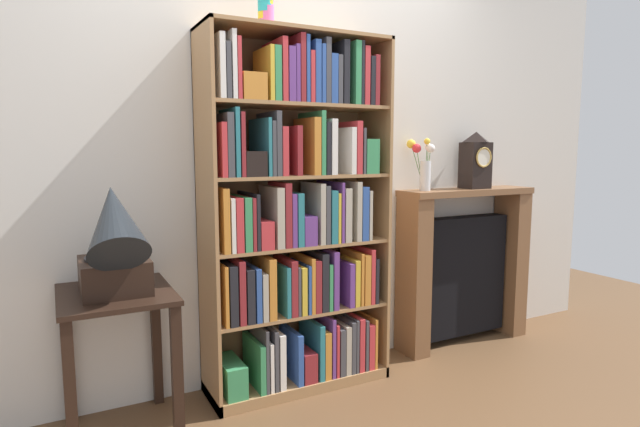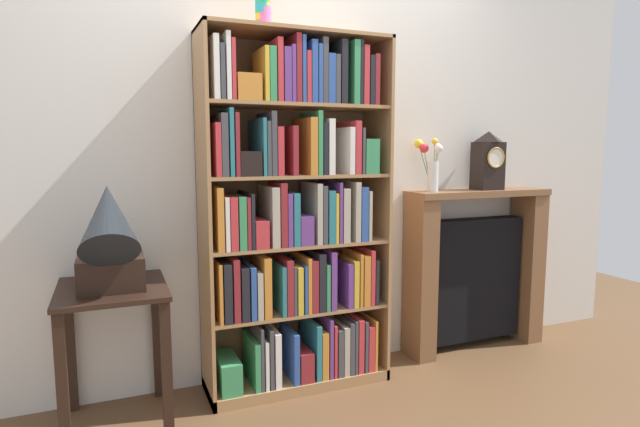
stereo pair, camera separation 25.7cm
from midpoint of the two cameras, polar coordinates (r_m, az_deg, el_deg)
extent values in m
cube|color=brown|center=(2.92, -4.01, -19.49)|extent=(7.69, 6.40, 0.02)
cube|color=silver|center=(3.00, -4.03, 8.04)|extent=(4.69, 0.08, 2.69)
cube|color=#A87A4C|center=(2.61, -15.24, -0.86)|extent=(0.02, 0.35, 1.89)
cube|color=#A87A4C|center=(2.98, 3.44, 0.33)|extent=(0.02, 0.35, 1.89)
cube|color=brown|center=(2.91, -6.56, 0.15)|extent=(0.99, 0.01, 1.89)
cube|color=#A87A4C|center=(2.80, -5.52, 19.20)|extent=(0.99, 0.35, 0.02)
cube|color=#A87A4C|center=(3.01, -5.08, -17.78)|extent=(0.99, 0.35, 0.06)
cube|color=#388E56|center=(2.82, -12.64, -17.21)|extent=(0.11, 0.26, 0.17)
cube|color=#388E56|center=(2.85, -10.02, -15.96)|extent=(0.03, 0.28, 0.25)
cube|color=#424247|center=(2.84, -9.56, -15.16)|extent=(0.02, 0.29, 0.33)
cube|color=white|center=(2.85, -8.94, -15.89)|extent=(0.02, 0.25, 0.26)
cube|color=#424247|center=(2.86, -8.57, -15.14)|extent=(0.02, 0.28, 0.32)
cube|color=white|center=(2.86, -7.81, -15.35)|extent=(0.03, 0.26, 0.29)
cube|color=#2D519E|center=(2.90, -5.87, -15.22)|extent=(0.03, 0.26, 0.27)
cube|color=maroon|center=(2.92, -4.50, -16.25)|extent=(0.08, 0.21, 0.16)
cube|color=teal|center=(2.94, -3.53, -14.54)|extent=(0.03, 0.27, 0.30)
cube|color=orange|center=(2.97, -2.96, -14.73)|extent=(0.04, 0.29, 0.26)
cube|color=#663884|center=(2.97, -2.22, -14.10)|extent=(0.02, 0.27, 0.33)
cube|color=#C63338|center=(2.98, -1.71, -14.39)|extent=(0.02, 0.25, 0.29)
cube|color=#424247|center=(2.99, -1.08, -14.61)|extent=(0.03, 0.24, 0.26)
cube|color=#B2A893|center=(3.01, -0.53, -14.34)|extent=(0.03, 0.26, 0.27)
cube|color=#424247|center=(3.02, 0.08, -14.09)|extent=(0.03, 0.25, 0.29)
cube|color=#424247|center=(3.04, 0.31, -13.81)|extent=(0.02, 0.29, 0.30)
cube|color=#C63338|center=(3.04, 1.04, -13.84)|extent=(0.03, 0.24, 0.30)
cube|color=#424247|center=(3.08, 1.34, -13.68)|extent=(0.02, 0.30, 0.29)
cube|color=#C63338|center=(3.07, 2.17, -14.04)|extent=(0.04, 0.23, 0.26)
cube|color=orange|center=(3.09, 2.46, -13.59)|extent=(0.02, 0.27, 0.29)
cube|color=#A87A4C|center=(2.87, -5.17, -10.48)|extent=(0.96, 0.33, 0.02)
cube|color=orange|center=(2.67, -13.88, -8.46)|extent=(0.02, 0.27, 0.30)
cube|color=black|center=(2.68, -13.18, -8.36)|extent=(0.04, 0.29, 0.30)
cube|color=maroon|center=(2.68, -12.24, -8.11)|extent=(0.03, 0.27, 0.32)
cube|color=black|center=(2.71, -11.38, -8.46)|extent=(0.04, 0.29, 0.27)
cube|color=#2D519E|center=(2.72, -10.56, -8.36)|extent=(0.03, 0.29, 0.27)
cube|color=#B2A893|center=(2.71, -9.69, -8.72)|extent=(0.03, 0.24, 0.24)
cube|color=orange|center=(2.72, -8.95, -7.88)|extent=(0.04, 0.26, 0.31)
cube|color=teal|center=(2.76, -7.24, -8.21)|extent=(0.02, 0.26, 0.26)
cube|color=maroon|center=(2.76, -6.55, -7.87)|extent=(0.04, 0.25, 0.29)
cube|color=#424247|center=(2.80, -6.22, -8.02)|extent=(0.02, 0.30, 0.26)
cube|color=gold|center=(2.78, -5.41, -8.18)|extent=(0.03, 0.23, 0.25)
cube|color=#2D519E|center=(2.79, -4.94, -8.02)|extent=(0.02, 0.24, 0.26)
cube|color=orange|center=(2.81, -4.65, -7.51)|extent=(0.02, 0.29, 0.29)
cube|color=maroon|center=(2.80, -3.84, -7.71)|extent=(0.03, 0.23, 0.28)
cube|color=black|center=(2.84, -3.37, -7.16)|extent=(0.04, 0.30, 0.31)
cube|color=#388E56|center=(2.85, -2.55, -7.76)|extent=(0.02, 0.25, 0.25)
cube|color=#663884|center=(2.87, -2.12, -6.98)|extent=(0.03, 0.29, 0.32)
cube|color=#663884|center=(2.90, -0.17, -7.56)|extent=(0.03, 0.25, 0.24)
cube|color=gold|center=(2.94, 0.19, -7.22)|extent=(0.03, 0.30, 0.26)
cube|color=orange|center=(2.92, 1.01, -6.97)|extent=(0.02, 0.24, 0.29)
cube|color=orange|center=(2.94, 1.58, -6.99)|extent=(0.04, 0.24, 0.28)
cube|color=#C63338|center=(2.98, 1.89, -6.53)|extent=(0.02, 0.30, 0.31)
cube|color=black|center=(2.99, 2.40, -6.99)|extent=(0.02, 0.29, 0.25)
cube|color=#A87A4C|center=(2.78, -5.25, -3.33)|extent=(0.96, 0.33, 0.02)
cube|color=orange|center=(2.60, -13.98, -0.58)|extent=(0.03, 0.28, 0.31)
cube|color=white|center=(2.59, -13.18, -1.09)|extent=(0.02, 0.24, 0.26)
cube|color=#C63338|center=(2.62, -12.61, -0.99)|extent=(0.04, 0.29, 0.26)
cube|color=#388E56|center=(2.63, -11.67, -0.95)|extent=(0.04, 0.27, 0.26)
cube|color=maroon|center=(2.65, -11.11, -0.90)|extent=(0.02, 0.30, 0.26)
cube|color=black|center=(2.65, -10.68, -0.70)|extent=(0.02, 0.30, 0.28)
cube|color=#C63338|center=(2.63, -9.38, -2.23)|extent=(0.07, 0.20, 0.14)
cube|color=#B2A893|center=(2.67, -8.16, -0.30)|extent=(0.04, 0.26, 0.31)
cube|color=maroon|center=(2.67, -7.24, -0.05)|extent=(0.03, 0.24, 0.33)
cube|color=#663884|center=(2.71, -6.80, -0.51)|extent=(0.02, 0.30, 0.27)
cube|color=teal|center=(2.70, -5.88, -0.53)|extent=(0.03, 0.24, 0.27)
cube|color=#663884|center=(2.74, -4.87, -1.66)|extent=(0.07, 0.26, 0.15)
cube|color=#B2A893|center=(2.75, -3.48, 0.12)|extent=(0.03, 0.25, 0.32)
cube|color=#424247|center=(2.78, -3.13, 0.08)|extent=(0.02, 0.30, 0.31)
cube|color=teal|center=(2.78, -2.19, -0.19)|extent=(0.04, 0.25, 0.28)
cube|color=gold|center=(2.79, -1.63, -0.31)|extent=(0.02, 0.24, 0.27)
cube|color=#663884|center=(2.82, -1.48, 0.33)|extent=(0.02, 0.30, 0.32)
cube|color=#B2A893|center=(2.82, -0.73, 0.02)|extent=(0.04, 0.27, 0.29)
cube|color=#B2A893|center=(2.85, 0.51, 0.41)|extent=(0.03, 0.26, 0.32)
cube|color=#2D519E|center=(2.86, 1.25, 0.16)|extent=(0.04, 0.25, 0.29)
cube|color=#B2A893|center=(2.90, 1.69, 0.01)|extent=(0.02, 0.28, 0.27)
cube|color=#A87A4C|center=(2.74, -5.34, 4.17)|extent=(0.96, 0.33, 0.02)
cube|color=#C63338|center=(2.57, -14.26, 6.85)|extent=(0.03, 0.27, 0.26)
cube|color=#424247|center=(2.58, -13.59, 7.37)|extent=(0.03, 0.27, 0.30)
cube|color=teal|center=(2.59, -12.85, 7.67)|extent=(0.02, 0.27, 0.33)
cube|color=maroon|center=(2.58, -12.18, 7.45)|extent=(0.02, 0.24, 0.31)
cube|color=black|center=(2.61, -10.82, 5.47)|extent=(0.11, 0.26, 0.12)
cube|color=teal|center=(2.64, -9.47, 7.26)|extent=(0.02, 0.28, 0.28)
cube|color=#424247|center=(2.63, -8.89, 7.11)|extent=(0.02, 0.25, 0.27)
cube|color=#424247|center=(2.65, -8.48, 7.64)|extent=(0.03, 0.28, 0.32)
cube|color=#C63338|center=(2.66, -7.76, 6.85)|extent=(0.03, 0.27, 0.24)
cube|color=maroon|center=(2.70, -6.31, 6.94)|extent=(0.03, 0.30, 0.25)
cube|color=orange|center=(2.72, -4.19, 7.43)|extent=(0.04, 0.25, 0.29)
cube|color=#388E56|center=(2.75, -3.65, 7.78)|extent=(0.02, 0.28, 0.33)
cube|color=black|center=(2.74, -2.95, 7.20)|extent=(0.02, 0.26, 0.27)
cube|color=white|center=(2.76, -2.32, 7.38)|extent=(0.03, 0.26, 0.29)
cube|color=white|center=(2.83, -0.34, 6.97)|extent=(0.03, 0.29, 0.25)
cube|color=#C63338|center=(2.83, 0.47, 7.31)|extent=(0.03, 0.26, 0.28)
cube|color=#424247|center=(2.84, 1.02, 6.94)|extent=(0.02, 0.26, 0.24)
cube|color=#388E56|center=(2.86, 2.02, 6.37)|extent=(0.08, 0.25, 0.19)
cube|color=#A87A4C|center=(2.74, -5.43, 11.76)|extent=(0.96, 0.33, 0.02)
cube|color=white|center=(2.59, -14.48, 15.32)|extent=(0.03, 0.26, 0.29)
cube|color=#424247|center=(2.60, -13.82, 14.89)|extent=(0.02, 0.25, 0.25)
cube|color=white|center=(2.60, -13.20, 15.51)|extent=(0.02, 0.25, 0.31)
cube|color=#C63338|center=(2.62, -12.76, 15.14)|extent=(0.02, 0.28, 0.28)
cube|color=orange|center=(2.61, -10.93, 13.51)|extent=(0.12, 0.24, 0.13)
cube|color=gold|center=(2.65, -9.15, 14.90)|extent=(0.02, 0.24, 0.26)
cube|color=#388E56|center=(2.67, -8.62, 14.83)|extent=(0.03, 0.27, 0.26)
cube|color=#C63338|center=(2.69, -7.89, 15.26)|extent=(0.03, 0.28, 0.30)
cube|color=#663884|center=(2.71, -7.15, 14.78)|extent=(0.04, 0.29, 0.26)
cube|color=#663884|center=(2.72, -6.51, 14.89)|extent=(0.02, 0.29, 0.27)
cube|color=maroon|center=(2.73, -5.96, 15.46)|extent=(0.03, 0.28, 0.33)
cube|color=#2D519E|center=(2.74, -5.44, 15.36)|extent=(0.02, 0.29, 0.32)
cube|color=#C63338|center=(2.72, -4.69, 14.66)|extent=(0.02, 0.23, 0.25)
cube|color=#2D519E|center=(2.77, -4.38, 15.11)|extent=(0.03, 0.30, 0.31)
cube|color=#2D519E|center=(2.75, -3.45, 14.99)|extent=(0.02, 0.23, 0.29)
cube|color=#424247|center=(2.78, -3.12, 15.26)|extent=(0.03, 0.27, 0.32)
cube|color=#2D519E|center=(2.79, -2.49, 14.43)|extent=(0.04, 0.28, 0.25)
cube|color=#424247|center=(2.81, -1.89, 14.35)|extent=(0.03, 0.29, 0.24)
cube|color=black|center=(2.81, -0.94, 15.16)|extent=(0.03, 0.24, 0.32)
cube|color=#388E56|center=(2.84, 0.32, 15.09)|extent=(0.03, 0.25, 0.32)
cube|color=black|center=(2.88, 0.56, 15.00)|extent=(0.02, 0.30, 0.32)
cube|color=#C63338|center=(2.89, 1.06, 14.73)|extent=(0.03, 0.30, 0.30)
cube|color=black|center=(2.90, 1.81, 14.24)|extent=(0.03, 0.28, 0.25)
cube|color=maroon|center=(2.92, 2.20, 14.26)|extent=(0.03, 0.30, 0.26)
cylinder|color=pink|center=(2.71, -8.88, 20.78)|extent=(0.08, 0.08, 0.09)
cylinder|color=green|center=(2.71, -8.90, 21.11)|extent=(0.08, 0.08, 0.09)
cylinder|color=yellow|center=(2.72, -8.96, 21.47)|extent=(0.08, 0.08, 0.09)
cylinder|color=pink|center=(2.72, -8.92, 21.81)|extent=(0.08, 0.08, 0.09)
cylinder|color=#28B2B7|center=(2.72, -8.98, 22.17)|extent=(0.08, 0.08, 0.09)
cube|color=black|center=(2.51, -24.53, -8.18)|extent=(0.47, 0.55, 0.02)
cube|color=black|center=(2.39, -28.89, -17.78)|extent=(0.04, 0.04, 0.65)
cube|color=black|center=(2.41, -18.65, -17.05)|extent=(0.04, 0.04, 0.65)
cube|color=black|center=(2.85, -28.70, -13.76)|extent=(0.04, 0.04, 0.65)
cube|color=black|center=(2.86, -20.24, -13.20)|extent=(0.04, 0.04, 0.65)
cube|color=black|center=(2.49, -24.63, -6.27)|extent=(0.28, 0.32, 0.15)
cylinder|color=black|center=(2.48, -24.73, -4.45)|extent=(0.24, 0.24, 0.01)
cylinder|color=#1E2328|center=(2.42, -24.70, -4.11)|extent=(0.03, 0.03, 0.06)
cone|color=#1E2328|center=(2.33, -24.80, -0.63)|extent=(0.25, 0.42, 0.42)
cube|color=brown|center=(3.47, 14.00, 2.34)|extent=(0.97, 0.25, 0.04)
cube|color=brown|center=(3.29, 8.10, -6.99)|extent=(0.12, 0.22, 1.00)
cube|color=brown|center=(3.84, 18.56, -5.24)|extent=(0.12, 0.22, 1.00)
cube|color=black|center=(3.58, 13.33, -6.74)|extent=(0.69, 0.12, 0.80)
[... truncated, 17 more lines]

